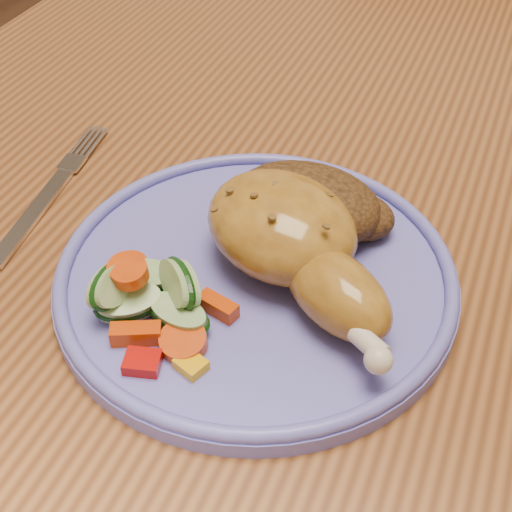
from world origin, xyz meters
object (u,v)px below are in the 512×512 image
Objects in this scene: chair_far at (435,115)px; fork at (48,194)px; plate at (256,278)px; dining_table at (318,296)px.

chair_far reaches higher than fork.
plate is at bearing -8.36° from fork.
dining_table is 0.13m from plate.
fork reaches higher than dining_table.
plate is at bearing -91.86° from chair_far.
dining_table is at bearing 14.73° from fork.
dining_table is at bearing 74.86° from plate.
plate reaches higher than dining_table.
fork is (-0.22, -0.68, 0.26)m from chair_far.
dining_table is 0.65m from chair_far.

